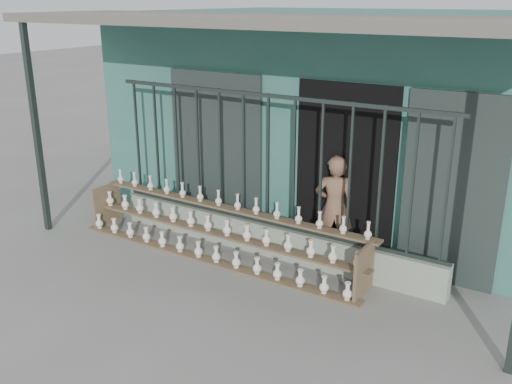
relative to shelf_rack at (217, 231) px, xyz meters
The scene contains 6 objects.
ground 1.11m from the shelf_rack, 57.45° to the right, with size 60.00×60.00×0.00m, color slate.
workshop_building 3.62m from the shelf_rack, 80.35° to the left, with size 7.40×6.60×3.21m.
parapet_wall 0.71m from the shelf_rack, 36.37° to the left, with size 5.00×0.20×0.45m, color gray.
security_fence 1.21m from the shelf_rack, 36.37° to the left, with size 5.00×0.04×1.80m.
shelf_rack is the anchor object (origin of this frame).
elderly_woman 1.64m from the shelf_rack, 29.94° to the left, with size 0.53×0.35×1.46m, color brown.
Camera 1 is at (3.77, -4.96, 3.41)m, focal length 40.00 mm.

